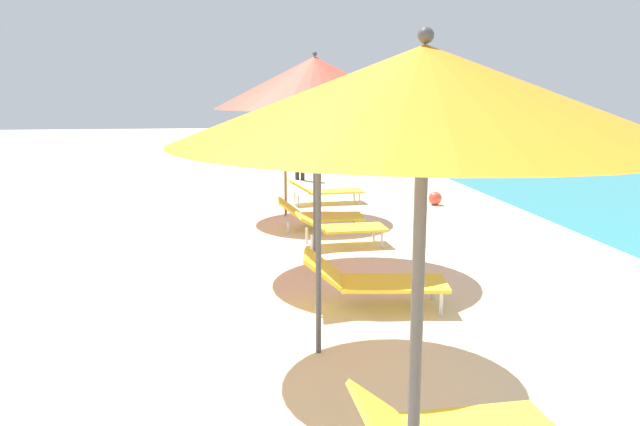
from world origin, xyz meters
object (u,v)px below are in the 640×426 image
object	(u,v)px
lounger_farthest_inland	(319,214)
umbrella_fourth	(315,83)
lounger_fourth_shoreside	(341,227)
beach_ball	(435,198)
umbrella_second	(424,96)
lounger_farthest_shoreside	(324,190)
umbrella_third	(318,121)
lounger_third_shoreside	(372,279)
umbrella_farthest	(285,93)
person_walking_near	(300,140)

from	to	relation	value
lounger_farthest_inland	umbrella_fourth	bearing A→B (deg)	-96.43
lounger_fourth_shoreside	beach_ball	world-z (taller)	lounger_fourth_shoreside
umbrella_second	umbrella_fourth	distance (m)	5.84
lounger_farthest_shoreside	umbrella_third	bearing A→B (deg)	-102.03
lounger_third_shoreside	lounger_farthest_shoreside	bearing A→B (deg)	94.76
umbrella_fourth	lounger_farthest_shoreside	distance (m)	5.31
umbrella_farthest	person_walking_near	xyz separation A→B (m)	(0.75, 4.79, -1.23)
lounger_fourth_shoreside	person_walking_near	size ratio (longest dim) A/B	0.80
beach_ball	lounger_fourth_shoreside	bearing A→B (deg)	-128.43
beach_ball	umbrella_fourth	bearing A→B (deg)	-125.31
person_walking_near	lounger_fourth_shoreside	bearing A→B (deg)	-141.59
lounger_farthest_shoreside	person_walking_near	bearing A→B (deg)	88.78
lounger_fourth_shoreside	lounger_farthest_inland	world-z (taller)	lounger_farthest_inland
lounger_farthest_inland	person_walking_near	size ratio (longest dim) A/B	0.85
lounger_farthest_inland	beach_ball	xyz separation A→B (m)	(2.67, 1.96, -0.12)
umbrella_fourth	lounger_farthest_shoreside	bearing A→B (deg)	80.60
lounger_third_shoreside	lounger_farthest_inland	world-z (taller)	lounger_third_shoreside
lounger_third_shoreside	umbrella_farthest	bearing A→B (deg)	103.98
umbrella_fourth	person_walking_near	bearing A→B (deg)	85.57
umbrella_third	umbrella_farthest	world-z (taller)	umbrella_farthest
umbrella_second	person_walking_near	xyz separation A→B (m)	(0.97, 14.12, -1.27)
umbrella_third	lounger_third_shoreside	xyz separation A→B (m)	(0.73, 1.11, -1.76)
umbrella_farthest	person_walking_near	size ratio (longest dim) A/B	1.51
umbrella_farthest	lounger_farthest_inland	distance (m)	2.38
umbrella_farthest	umbrella_third	bearing A→B (deg)	-91.85
lounger_fourth_shoreside	umbrella_farthest	xyz separation A→B (m)	(-0.65, 2.37, 1.98)
person_walking_near	beach_ball	distance (m)	4.76
lounger_fourth_shoreside	beach_ball	bearing A→B (deg)	48.62
umbrella_fourth	lounger_farthest_inland	distance (m)	3.20
umbrella_farthest	lounger_farthest_inland	xyz separation A→B (m)	(0.48, -1.17, -2.02)
lounger_farthest_inland	umbrella_second	bearing A→B (deg)	-92.40
umbrella_fourth	person_walking_near	xyz separation A→B (m)	(0.64, 8.29, -1.38)
person_walking_near	beach_ball	size ratio (longest dim) A/B	6.18
umbrella_fourth	lounger_farthest_shoreside	size ratio (longest dim) A/B	1.74
umbrella_third	umbrella_fourth	world-z (taller)	umbrella_fourth
umbrella_fourth	lounger_fourth_shoreside	size ratio (longest dim) A/B	2.04
lounger_fourth_shoreside	person_walking_near	distance (m)	7.20
lounger_third_shoreside	person_walking_near	xyz separation A→B (m)	(0.22, 9.94, 0.73)
umbrella_fourth	umbrella_third	bearing A→B (deg)	-96.51
umbrella_fourth	lounger_farthest_inland	size ratio (longest dim) A/B	1.93
person_walking_near	umbrella_farthest	bearing A→B (deg)	-149.68
lounger_third_shoreside	lounger_farthest_shoreside	size ratio (longest dim) A/B	1.01
umbrella_second	umbrella_farthest	world-z (taller)	umbrella_farthest
umbrella_third	lounger_farthest_shoreside	world-z (taller)	umbrella_third
lounger_third_shoreside	umbrella_fourth	size ratio (longest dim) A/B	0.58
umbrella_fourth	umbrella_farthest	xyz separation A→B (m)	(-0.11, 3.50, -0.15)
umbrella_third	lounger_fourth_shoreside	size ratio (longest dim) A/B	1.69
umbrella_second	beach_ball	xyz separation A→B (m)	(3.37, 10.11, -2.18)
lounger_third_shoreside	beach_ball	xyz separation A→B (m)	(2.61, 5.93, -0.18)
umbrella_second	umbrella_third	xyz separation A→B (m)	(0.02, 3.08, -0.24)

